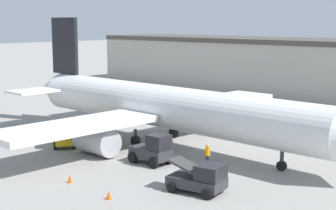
{
  "coord_description": "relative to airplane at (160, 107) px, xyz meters",
  "views": [
    {
      "loc": [
        30.03,
        -31.04,
        10.5
      ],
      "look_at": [
        0.0,
        0.0,
        3.46
      ],
      "focal_mm": 55.0,
      "sensor_mm": 36.0,
      "label": 1
    }
  ],
  "objects": [
    {
      "name": "terminal_building",
      "position": [
        -7.38,
        36.0,
        0.84
      ],
      "size": [
        71.49,
        13.43,
        7.99
      ],
      "color": "#ADA89E",
      "rests_on": "ground_plane"
    },
    {
      "name": "safety_cone_near",
      "position": [
        8.02,
        -12.37,
        -2.89
      ],
      "size": [
        0.36,
        0.36,
        0.55
      ],
      "color": "#EF590F",
      "rests_on": "ground_plane"
    },
    {
      "name": "baggage_tug",
      "position": [
        -4.9,
        -6.59,
        -2.06
      ],
      "size": [
        3.85,
        3.27,
        2.46
      ],
      "rotation": [
        0.0,
        0.0,
        -0.58
      ],
      "color": "yellow",
      "rests_on": "ground_plane"
    },
    {
      "name": "ground_crew_worker",
      "position": [
        7.72,
        -2.82,
        -2.25
      ],
      "size": [
        0.38,
        0.38,
        1.71
      ],
      "rotation": [
        0.0,
        0.0,
        1.63
      ],
      "color": "#1E2338",
      "rests_on": "ground_plane"
    },
    {
      "name": "pushback_tug",
      "position": [
        4.43,
        -5.17,
        -2.1
      ],
      "size": [
        3.18,
        1.94,
        2.32
      ],
      "rotation": [
        0.0,
        0.0,
        0.02
      ],
      "color": "#2D2D33",
      "rests_on": "ground_plane"
    },
    {
      "name": "ground_plane",
      "position": [
        0.96,
        0.0,
        -3.17
      ],
      "size": [
        400.0,
        400.0,
        0.0
      ],
      "primitive_type": "plane",
      "color": "gray"
    },
    {
      "name": "safety_cone_far",
      "position": [
        3.68,
        -12.09,
        -2.89
      ],
      "size": [
        0.36,
        0.36,
        0.55
      ],
      "color": "#EF590F",
      "rests_on": "ground_plane"
    },
    {
      "name": "belt_loader_truck",
      "position": [
        11.15,
        -7.64,
        -2.25
      ],
      "size": [
        3.78,
        2.74,
        1.97
      ],
      "rotation": [
        0.0,
        0.0,
        0.2
      ],
      "color": "#2D2D33",
      "rests_on": "ground_plane"
    },
    {
      "name": "airplane",
      "position": [
        0.0,
        0.0,
        0.0
      ],
      "size": [
        38.12,
        30.35,
        10.89
      ],
      "rotation": [
        0.0,
        0.0,
        0.0
      ],
      "color": "silver",
      "rests_on": "ground_plane"
    }
  ]
}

